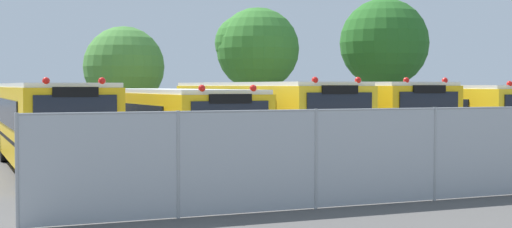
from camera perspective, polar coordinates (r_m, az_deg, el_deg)
name	(u,v)px	position (r m, az deg, el deg)	size (l,w,h in m)	color
ground_plane	(262,162)	(25.95, 0.46, -3.52)	(160.00, 160.00, 0.00)	#514F4C
school_bus_0	(49,122)	(23.97, -14.91, -0.61)	(2.68, 10.46, 2.74)	yellow
school_bus_1	(165,123)	(24.79, -6.72, -0.66)	(2.60, 11.69, 2.57)	yellow
school_bus_2	(260,118)	(25.88, 0.32, -0.29)	(2.51, 10.94, 2.78)	yellow
school_bus_3	(350,116)	(27.38, 6.91, -0.18)	(2.62, 9.41, 2.79)	yellow
school_bus_4	(432,116)	(29.20, 12.79, -0.17)	(2.50, 10.13, 2.69)	yellow
tree_1	(124,68)	(35.55, -9.63, 3.32)	(3.64, 3.64, 5.21)	#4C3823
tree_2	(254,48)	(37.84, -0.13, 4.87)	(4.06, 4.03, 6.33)	#4C3823
tree_3	(385,41)	(40.30, 9.44, 5.31)	(4.55, 4.55, 6.99)	#4C3823
chainlink_fence	(435,152)	(17.63, 12.96, -2.75)	(17.82, 0.07, 2.07)	#9EA0A3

